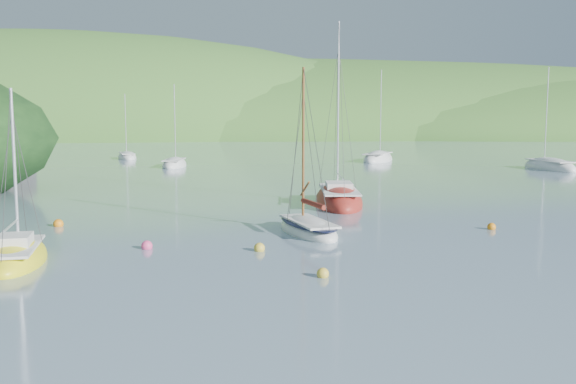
{
  "coord_description": "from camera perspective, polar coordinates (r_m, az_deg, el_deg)",
  "views": [
    {
      "loc": [
        -2.26,
        -22.8,
        5.58
      ],
      "look_at": [
        -0.5,
        8.0,
        1.9
      ],
      "focal_mm": 40.0,
      "sensor_mm": 36.0,
      "label": 1
    }
  ],
  "objects": [
    {
      "name": "distant_sloop_b",
      "position": [
        79.92,
        8.0,
        2.87
      ],
      "size": [
        6.31,
        9.01,
        12.17
      ],
      "rotation": [
        0.0,
        0.0,
        -0.43
      ],
      "color": "silver",
      "rests_on": "ground"
    },
    {
      "name": "sloop_red",
      "position": [
        40.63,
        4.52,
        -0.79
      ],
      "size": [
        3.34,
        8.56,
        12.46
      ],
      "rotation": [
        0.0,
        0.0,
        -0.05
      ],
      "color": "#9C2E1C",
      "rests_on": "ground"
    },
    {
      "name": "mooring_buoys",
      "position": [
        28.53,
        -5.89,
        -4.27
      ],
      "size": [
        22.09,
        11.49,
        0.5
      ],
      "color": "gold",
      "rests_on": "ground"
    },
    {
      "name": "shoreline_hills",
      "position": [
        195.45,
        -5.46,
        5.13
      ],
      "size": [
        690.0,
        135.0,
        56.0
      ],
      "color": "#306627",
      "rests_on": "ground"
    },
    {
      "name": "distant_sloop_c",
      "position": [
        86.01,
        -14.11,
        2.98
      ],
      "size": [
        3.92,
        6.78,
        9.15
      ],
      "rotation": [
        0.0,
        0.0,
        0.28
      ],
      "color": "silver",
      "rests_on": "ground"
    },
    {
      "name": "daysailer_white",
      "position": [
        30.69,
        1.79,
        -3.3
      ],
      "size": [
        3.47,
        5.84,
        8.45
      ],
      "rotation": [
        0.0,
        0.0,
        0.28
      ],
      "color": "silver",
      "rests_on": "ground"
    },
    {
      "name": "distant_sloop_a",
      "position": [
        71.65,
        -10.06,
        2.36
      ],
      "size": [
        2.75,
        6.99,
        9.83
      ],
      "rotation": [
        0.0,
        0.0,
        -0.05
      ],
      "color": "silver",
      "rests_on": "ground"
    },
    {
      "name": "sailboat_yellow",
      "position": [
        26.7,
        -23.03,
        -5.44
      ],
      "size": [
        3.08,
        5.77,
        7.27
      ],
      "rotation": [
        0.0,
        0.0,
        0.17
      ],
      "color": "yellow",
      "rests_on": "ground"
    },
    {
      "name": "distant_sloop_d",
      "position": [
        72.21,
        22.23,
        2.01
      ],
      "size": [
        3.98,
        8.43,
        11.57
      ],
      "rotation": [
        0.0,
        0.0,
        0.14
      ],
      "color": "silver",
      "rests_on": "ground"
    },
    {
      "name": "ground",
      "position": [
        23.58,
        2.34,
        -6.89
      ],
      "size": [
        700.0,
        700.0,
        0.0
      ],
      "primitive_type": "plane",
      "color": "gray",
      "rests_on": "ground"
    }
  ]
}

